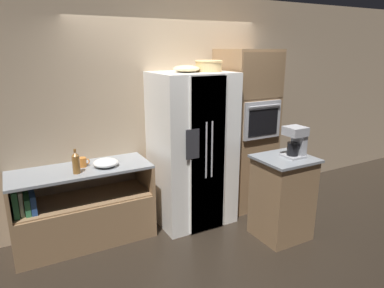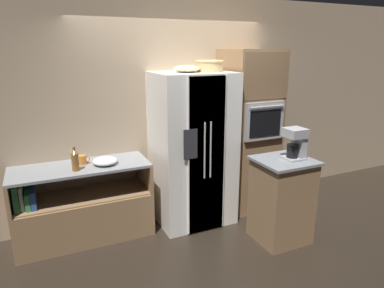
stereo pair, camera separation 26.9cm
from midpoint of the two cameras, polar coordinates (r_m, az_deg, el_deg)
name	(u,v)px [view 1 (the left image)]	position (r m, az deg, el deg)	size (l,w,h in m)	color
ground_plane	(187,221)	(4.54, -2.54, -12.71)	(20.00, 20.00, 0.00)	black
wall_back	(170,108)	(4.49, -5.42, 5.91)	(12.00, 0.06, 2.80)	tan
counter_left	(83,216)	(4.20, -19.46, -11.25)	(1.51, 0.60, 0.88)	#93704C
refrigerator	(192,149)	(4.26, -1.78, -0.87)	(0.93, 0.81, 1.89)	white
wall_oven	(245,130)	(4.70, 7.25, 2.30)	(0.68, 0.72, 2.15)	#93704C
island_counter	(282,197)	(4.11, 12.98, -8.67)	(0.61, 0.57, 0.98)	#93704C
wicker_basket	(209,65)	(4.16, 0.90, 12.95)	(0.33, 0.33, 0.13)	tan
fruit_bowl	(186,69)	(4.04, -2.89, 12.42)	(0.31, 0.31, 0.08)	beige
bottle_tall	(76,162)	(3.82, -20.71, -2.92)	(0.08, 0.08, 0.27)	brown
mug	(82,162)	(4.02, -19.63, -2.90)	(0.13, 0.09, 0.11)	orange
mixing_bowl	(106,163)	(3.96, -16.09, -3.04)	(0.28, 0.28, 0.09)	white
coffee_maker	(296,140)	(3.93, 15.11, 0.55)	(0.21, 0.21, 0.35)	#B2B2B7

